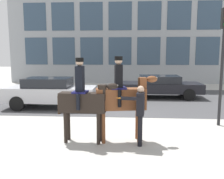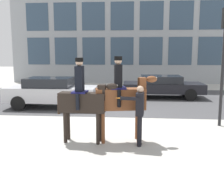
{
  "view_description": "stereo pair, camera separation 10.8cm",
  "coord_description": "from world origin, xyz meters",
  "px_view_note": "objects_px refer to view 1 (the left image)",
  "views": [
    {
      "loc": [
        0.77,
        -9.84,
        2.71
      ],
      "look_at": [
        0.22,
        -1.45,
        1.49
      ],
      "focal_mm": 40.0,
      "sensor_mm": 36.0,
      "label": 1
    },
    {
      "loc": [
        0.87,
        -9.83,
        2.71
      ],
      "look_at": [
        0.22,
        -1.45,
        1.49
      ],
      "focal_mm": 40.0,
      "sensor_mm": 36.0,
      "label": 2
    }
  ],
  "objects_px": {
    "traffic_light": "(223,49)",
    "mounted_horse_lead": "(84,100)",
    "mounted_horse_companion": "(122,97)",
    "street_car_far_lane": "(161,86)",
    "street_car_near_lane": "(50,92)",
    "pedestrian_bystander": "(140,111)"
  },
  "relations": [
    {
      "from": "mounted_horse_lead",
      "to": "street_car_near_lane",
      "type": "xyz_separation_m",
      "value": [
        -2.55,
        4.74,
        -0.51
      ]
    },
    {
      "from": "mounted_horse_lead",
      "to": "street_car_far_lane",
      "type": "bearing_deg",
      "value": 70.74
    },
    {
      "from": "pedestrian_bystander",
      "to": "street_car_near_lane",
      "type": "relative_size",
      "value": 0.4
    },
    {
      "from": "traffic_light",
      "to": "street_car_far_lane",
      "type": "bearing_deg",
      "value": 103.54
    },
    {
      "from": "mounted_horse_lead",
      "to": "pedestrian_bystander",
      "type": "bearing_deg",
      "value": -3.37
    },
    {
      "from": "street_car_near_lane",
      "to": "mounted_horse_companion",
      "type": "bearing_deg",
      "value": -51.03
    },
    {
      "from": "pedestrian_bystander",
      "to": "street_car_far_lane",
      "type": "bearing_deg",
      "value": -95.09
    },
    {
      "from": "street_car_far_lane",
      "to": "mounted_horse_companion",
      "type": "bearing_deg",
      "value": -105.46
    },
    {
      "from": "pedestrian_bystander",
      "to": "traffic_light",
      "type": "height_order",
      "value": "traffic_light"
    },
    {
      "from": "mounted_horse_lead",
      "to": "traffic_light",
      "type": "bearing_deg",
      "value": 26.95
    },
    {
      "from": "mounted_horse_companion",
      "to": "street_car_near_lane",
      "type": "xyz_separation_m",
      "value": [
        -3.71,
        4.58,
        -0.59
      ]
    },
    {
      "from": "mounted_horse_companion",
      "to": "pedestrian_bystander",
      "type": "height_order",
      "value": "mounted_horse_companion"
    },
    {
      "from": "street_car_near_lane",
      "to": "street_car_far_lane",
      "type": "distance_m",
      "value": 6.78
    },
    {
      "from": "pedestrian_bystander",
      "to": "traffic_light",
      "type": "distance_m",
      "value": 4.27
    },
    {
      "from": "mounted_horse_companion",
      "to": "street_car_far_lane",
      "type": "height_order",
      "value": "mounted_horse_companion"
    },
    {
      "from": "mounted_horse_lead",
      "to": "mounted_horse_companion",
      "type": "relative_size",
      "value": 0.98
    },
    {
      "from": "mounted_horse_companion",
      "to": "pedestrian_bystander",
      "type": "bearing_deg",
      "value": -43.07
    },
    {
      "from": "street_car_far_lane",
      "to": "traffic_light",
      "type": "distance_m",
      "value": 6.51
    },
    {
      "from": "traffic_light",
      "to": "mounted_horse_lead",
      "type": "bearing_deg",
      "value": -156.28
    },
    {
      "from": "mounted_horse_companion",
      "to": "street_car_far_lane",
      "type": "distance_m",
      "value": 8.25
    },
    {
      "from": "mounted_horse_companion",
      "to": "mounted_horse_lead",
      "type": "bearing_deg",
      "value": 178.6
    },
    {
      "from": "mounted_horse_lead",
      "to": "street_car_near_lane",
      "type": "relative_size",
      "value": 0.58
    }
  ]
}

